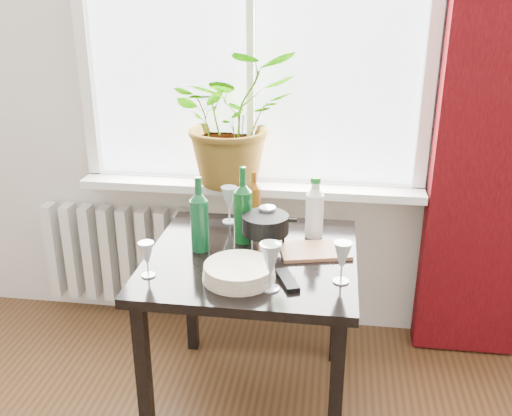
# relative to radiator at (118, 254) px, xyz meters

# --- Properties ---
(window) EXTENTS (1.72, 0.08, 1.62)m
(window) POSITION_rel_radiator_xyz_m (0.75, 0.04, 1.22)
(window) COLOR white
(window) RESTS_ON ground
(windowsill) EXTENTS (1.72, 0.20, 0.04)m
(windowsill) POSITION_rel_radiator_xyz_m (0.75, -0.03, 0.44)
(windowsill) COLOR white
(windowsill) RESTS_ON ground
(curtain) EXTENTS (0.50, 0.12, 2.56)m
(curtain) POSITION_rel_radiator_xyz_m (1.87, -0.06, 0.92)
(curtain) COLOR #3A0508
(curtain) RESTS_ON ground
(radiator) EXTENTS (0.80, 0.10, 0.55)m
(radiator) POSITION_rel_radiator_xyz_m (0.00, 0.00, 0.00)
(radiator) COLOR silver
(radiator) RESTS_ON ground
(table) EXTENTS (0.85, 0.85, 0.74)m
(table) POSITION_rel_radiator_xyz_m (0.85, -0.63, 0.27)
(table) COLOR black
(table) RESTS_ON ground
(potted_plant) EXTENTS (0.76, 0.72, 0.66)m
(potted_plant) POSITION_rel_radiator_xyz_m (0.67, -0.04, 0.80)
(potted_plant) COLOR #43771F
(potted_plant) RESTS_ON windowsill
(wine_bottle_left) EXTENTS (0.08, 0.08, 0.32)m
(wine_bottle_left) POSITION_rel_radiator_xyz_m (0.63, -0.61, 0.52)
(wine_bottle_left) COLOR #0D4823
(wine_bottle_left) RESTS_ON table
(wine_bottle_right) EXTENTS (0.08, 0.08, 0.34)m
(wine_bottle_right) POSITION_rel_radiator_xyz_m (0.79, -0.50, 0.53)
(wine_bottle_right) COLOR #0D471A
(wine_bottle_right) RESTS_ON table
(bottle_amber) EXTENTS (0.07, 0.07, 0.25)m
(bottle_amber) POSITION_rel_radiator_xyz_m (0.81, -0.30, 0.49)
(bottle_amber) COLOR brown
(bottle_amber) RESTS_ON table
(cleaning_bottle) EXTENTS (0.08, 0.08, 0.27)m
(cleaning_bottle) POSITION_rel_radiator_xyz_m (1.09, -0.41, 0.50)
(cleaning_bottle) COLOR white
(cleaning_bottle) RESTS_ON table
(wineglass_front_right) EXTENTS (0.08, 0.08, 0.19)m
(wineglass_front_right) POSITION_rel_radiator_xyz_m (0.96, -0.90, 0.45)
(wineglass_front_right) COLOR #B4B9C2
(wineglass_front_right) RESTS_ON table
(wineglass_far_right) EXTENTS (0.08, 0.08, 0.17)m
(wineglass_far_right) POSITION_rel_radiator_xyz_m (1.21, -0.81, 0.44)
(wineglass_far_right) COLOR #AFB5BC
(wineglass_far_right) RESTS_ON table
(wineglass_back_center) EXTENTS (0.09, 0.09, 0.17)m
(wineglass_back_center) POSITION_rel_radiator_xyz_m (0.90, -0.51, 0.44)
(wineglass_back_center) COLOR #B4B8C2
(wineglass_back_center) RESTS_ON table
(wineglass_back_left) EXTENTS (0.09, 0.09, 0.18)m
(wineglass_back_left) POSITION_rel_radiator_xyz_m (0.70, -0.30, 0.45)
(wineglass_back_left) COLOR silver
(wineglass_back_left) RESTS_ON table
(wineglass_front_left) EXTENTS (0.08, 0.08, 0.14)m
(wineglass_front_left) POSITION_rel_radiator_xyz_m (0.49, -0.87, 0.43)
(wineglass_front_left) COLOR silver
(wineglass_front_left) RESTS_ON table
(plate_stack) EXTENTS (0.31, 0.31, 0.06)m
(plate_stack) POSITION_rel_radiator_xyz_m (0.83, -0.84, 0.39)
(plate_stack) COLOR beige
(plate_stack) RESTS_ON table
(fondue_pot) EXTENTS (0.23, 0.20, 0.15)m
(fondue_pot) POSITION_rel_radiator_xyz_m (0.90, -0.57, 0.44)
(fondue_pot) COLOR black
(fondue_pot) RESTS_ON table
(tv_remote) EXTENTS (0.11, 0.17, 0.02)m
(tv_remote) POSITION_rel_radiator_xyz_m (1.02, -0.84, 0.37)
(tv_remote) COLOR black
(tv_remote) RESTS_ON table
(cutting_board) EXTENTS (0.32, 0.24, 0.02)m
(cutting_board) POSITION_rel_radiator_xyz_m (1.10, -0.57, 0.37)
(cutting_board) COLOR #9E6747
(cutting_board) RESTS_ON table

